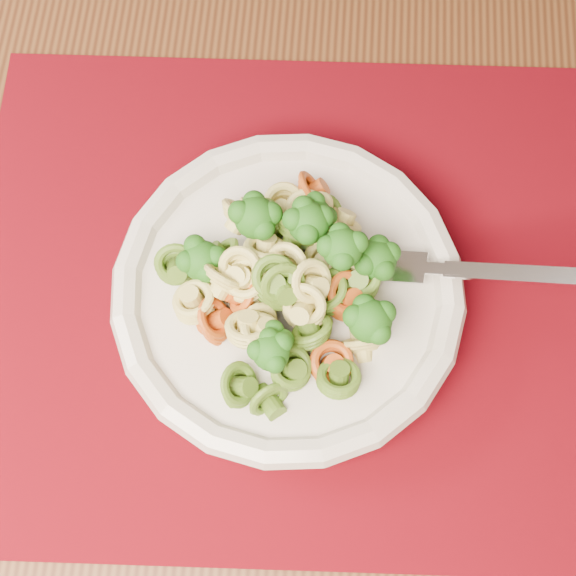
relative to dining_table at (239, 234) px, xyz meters
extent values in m
cube|color=#5A3419|center=(0.00, 0.00, 0.09)|extent=(1.51, 1.17, 0.04)
cube|color=#5D040B|center=(0.04, -0.10, 0.11)|extent=(0.56, 0.48, 0.00)
cylinder|color=beige|center=(0.02, -0.11, 0.12)|extent=(0.10, 0.10, 0.01)
cylinder|color=beige|center=(0.02, -0.11, 0.14)|extent=(0.21, 0.21, 0.03)
torus|color=beige|center=(0.02, -0.11, 0.15)|extent=(0.23, 0.23, 0.02)
camera|label=1|loc=(-0.01, -0.29, 0.64)|focal=50.00mm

